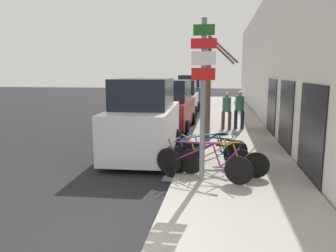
% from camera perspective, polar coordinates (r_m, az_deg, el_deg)
% --- Properties ---
extents(ground_plane, '(80.00, 80.00, 0.00)m').
position_cam_1_polar(ground_plane, '(16.16, 1.52, -0.14)').
color(ground_plane, black).
extents(sidewalk_curb, '(3.20, 32.00, 0.15)m').
position_cam_1_polar(sidewalk_curb, '(18.79, 10.52, 1.27)').
color(sidewalk_curb, '#9E9B93').
rests_on(sidewalk_curb, ground).
extents(building_facade, '(0.23, 32.00, 6.50)m').
position_cam_1_polar(building_facade, '(18.68, 16.28, 10.72)').
color(building_facade, silver).
rests_on(building_facade, ground).
extents(signpost, '(0.57, 0.14, 3.69)m').
position_cam_1_polar(signpost, '(7.50, 6.13, 5.63)').
color(signpost, gray).
rests_on(signpost, sidewalk_curb).
extents(bicycle_0, '(2.31, 0.82, 0.91)m').
position_cam_1_polar(bicycle_0, '(7.80, 5.96, -6.43)').
color(bicycle_0, black).
rests_on(bicycle_0, sidewalk_curb).
extents(bicycle_1, '(2.20, 0.44, 0.87)m').
position_cam_1_polar(bicycle_1, '(8.11, 9.56, -6.03)').
color(bicycle_1, black).
rests_on(bicycle_1, sidewalk_curb).
extents(bicycle_2, '(1.98, 1.35, 0.95)m').
position_cam_1_polar(bicycle_2, '(8.60, 7.02, -4.87)').
color(bicycle_2, black).
rests_on(bicycle_2, sidewalk_curb).
extents(bicycle_3, '(1.78, 1.09, 0.84)m').
position_cam_1_polar(bicycle_3, '(8.75, 8.55, -4.94)').
color(bicycle_3, black).
rests_on(bicycle_3, sidewalk_curb).
extents(bicycle_4, '(2.07, 0.79, 0.84)m').
position_cam_1_polar(bicycle_4, '(9.24, 7.47, -4.15)').
color(bicycle_4, black).
rests_on(bicycle_4, sidewalk_curb).
extents(parked_car_0, '(2.21, 4.64, 2.46)m').
position_cam_1_polar(parked_car_0, '(10.52, -4.14, 0.87)').
color(parked_car_0, silver).
rests_on(parked_car_0, ground).
extents(parked_car_1, '(2.03, 4.59, 2.31)m').
position_cam_1_polar(parked_car_1, '(15.54, 0.71, 3.33)').
color(parked_car_1, maroon).
rests_on(parked_car_1, ground).
extents(parked_car_2, '(2.01, 4.72, 2.19)m').
position_cam_1_polar(parked_car_2, '(21.06, 2.65, 4.78)').
color(parked_car_2, '#B2B7BC').
rests_on(parked_car_2, ground).
extents(parked_car_3, '(2.06, 4.78, 2.44)m').
position_cam_1_polar(parked_car_3, '(26.77, 3.88, 5.97)').
color(parked_car_3, navy).
rests_on(parked_car_3, ground).
extents(pedestrian_near, '(0.43, 0.37, 1.65)m').
position_cam_1_polar(pedestrian_near, '(14.61, 10.18, 3.08)').
color(pedestrian_near, '#4C3D2D').
rests_on(pedestrian_near, sidewalk_curb).
extents(pedestrian_far, '(0.45, 0.38, 1.70)m').
position_cam_1_polar(pedestrian_far, '(14.92, 12.34, 3.25)').
color(pedestrian_far, '#1E2338').
rests_on(pedestrian_far, sidewalk_curb).
extents(street_tree, '(1.09, 1.94, 3.79)m').
position_cam_1_polar(street_tree, '(11.79, 7.29, 5.74)').
color(street_tree, brown).
rests_on(street_tree, sidewalk_curb).
extents(traffic_light, '(0.20, 0.30, 4.50)m').
position_cam_1_polar(traffic_light, '(24.97, 7.29, 10.12)').
color(traffic_light, gray).
rests_on(traffic_light, sidewalk_curb).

